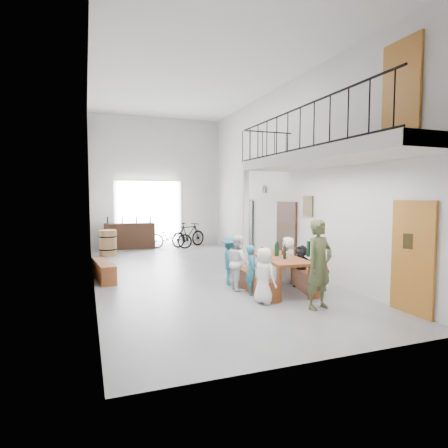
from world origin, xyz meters
name	(u,v)px	position (x,y,z in m)	size (l,w,h in m)	color
floor	(197,273)	(0.00, 0.00, 0.00)	(12.00, 12.00, 0.00)	slate
room_walls	(196,146)	(0.00, 0.00, 3.55)	(12.00, 12.00, 12.00)	silver
gateway_portal	(149,214)	(-0.40, 5.94, 1.40)	(2.80, 0.08, 2.80)	white
right_wall_decor	(317,213)	(2.70, -1.87, 1.74)	(0.07, 8.28, 5.07)	#94591F
balcony	(324,160)	(1.98, -3.13, 2.96)	(1.52, 5.62, 4.00)	silver
tasting_table	(279,260)	(1.23, -2.55, 0.71)	(1.04, 2.10, 0.79)	brown
bench_inner	(256,283)	(0.64, -2.55, 0.21)	(0.30, 1.85, 0.43)	brown
bench_wall	(302,279)	(1.86, -2.52, 0.22)	(0.25, 1.94, 0.45)	brown
tableware	(279,252)	(1.17, -2.65, 0.93)	(0.64, 0.74, 0.35)	black
side_bench	(104,271)	(-2.50, 0.02, 0.24)	(0.37, 1.68, 0.47)	brown
oak_barrel	(108,243)	(-2.17, 4.11, 0.47)	(0.63, 0.63, 0.93)	#9B6842
serving_counter	(130,236)	(-1.23, 5.65, 0.53)	(2.01, 0.56, 1.06)	#361F12
counter_bottles	(129,220)	(-1.23, 5.64, 1.20)	(1.77, 0.14, 0.28)	black
guest_left_a	(264,276)	(0.46, -3.34, 0.57)	(0.56, 0.36, 1.14)	white
guest_left_b	(251,270)	(0.51, -2.62, 0.55)	(0.40, 0.26, 1.09)	#276E83
guest_left_c	(239,262)	(0.42, -2.10, 0.64)	(0.62, 0.48, 1.27)	white
guest_left_d	(231,260)	(0.40, -1.61, 0.60)	(0.78, 0.45, 1.21)	#276E83
guest_right_a	(317,270)	(1.87, -3.11, 0.54)	(0.63, 0.26, 1.07)	#AE1D27
guest_right_b	(301,266)	(1.85, -2.50, 0.51)	(0.95, 0.30, 1.02)	black
guest_right_c	(288,260)	(1.86, -1.87, 0.57)	(0.56, 0.36, 1.15)	white
host_standing	(319,264)	(1.30, -4.03, 0.87)	(0.63, 0.42, 1.74)	#444E2C
potted_plant	(264,257)	(2.45, 0.69, 0.22)	(0.40, 0.35, 0.45)	#164412
bicycle_near	(171,237)	(0.36, 5.12, 0.47)	(0.63, 1.80, 0.94)	black
bicycle_far	(188,235)	(1.18, 5.35, 0.53)	(0.49, 1.75, 1.05)	black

